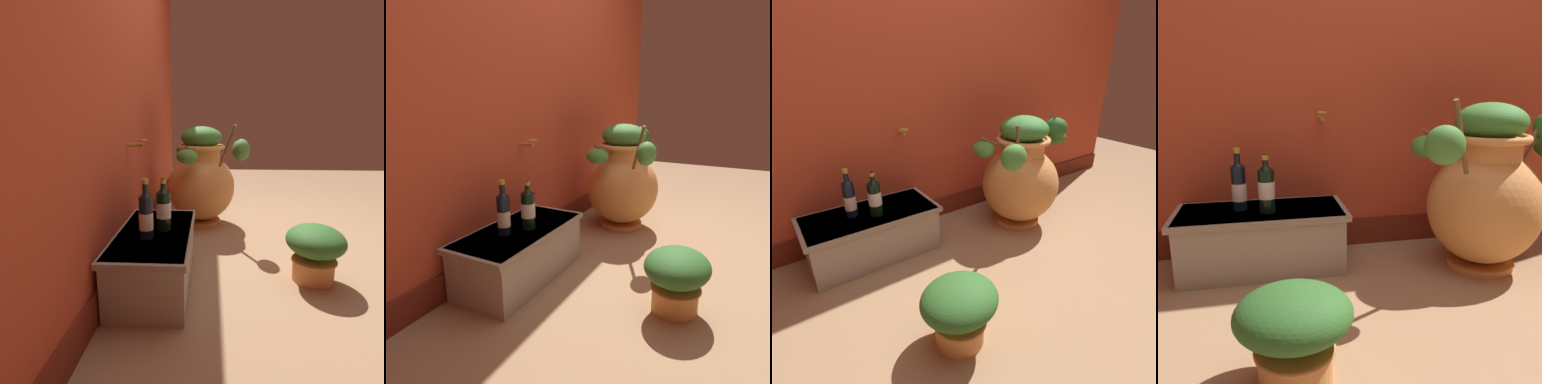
# 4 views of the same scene
# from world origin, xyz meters

# --- Properties ---
(ground_plane) EXTENTS (7.00, 7.00, 0.00)m
(ground_plane) POSITION_xyz_m (0.00, 0.00, 0.00)
(ground_plane) COLOR #9E7A56
(back_wall) EXTENTS (4.40, 0.33, 2.60)m
(back_wall) POSITION_xyz_m (-0.00, 1.20, 1.29)
(back_wall) COLOR #B74228
(back_wall) RESTS_ON ground_plane
(terracotta_urn) EXTENTS (1.07, 0.65, 0.87)m
(terracotta_urn) POSITION_xyz_m (0.56, 0.66, 0.40)
(terracotta_urn) COLOR #D68E4C
(terracotta_urn) RESTS_ON ground_plane
(stone_ledge) EXTENTS (0.85, 0.40, 0.31)m
(stone_ledge) POSITION_xyz_m (-0.56, 0.88, 0.17)
(stone_ledge) COLOR #9E9384
(stone_ledge) RESTS_ON ground_plane
(wine_bottle_left) EXTENTS (0.08, 0.08, 0.28)m
(wine_bottle_left) POSITION_xyz_m (-0.52, 0.84, 0.44)
(wine_bottle_left) COLOR black
(wine_bottle_left) RESTS_ON stone_ledge
(wine_bottle_middle) EXTENTS (0.07, 0.07, 0.31)m
(wine_bottle_middle) POSITION_xyz_m (-0.66, 0.91, 0.44)
(wine_bottle_middle) COLOR black
(wine_bottle_middle) RESTS_ON stone_ledge
(potted_shrub) EXTENTS (0.37, 0.33, 0.33)m
(potted_shrub) POSITION_xyz_m (-0.47, -0.01, 0.19)
(potted_shrub) COLOR #D68E4C
(potted_shrub) RESTS_ON ground_plane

